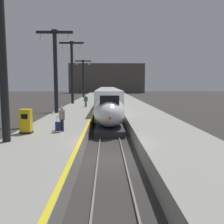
% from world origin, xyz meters
% --- Properties ---
extents(ground_plane, '(260.00, 260.00, 0.00)m').
position_xyz_m(ground_plane, '(0.00, 0.00, 0.00)').
color(ground_plane, '#33302D').
extents(platform_left, '(4.80, 110.00, 1.05)m').
position_xyz_m(platform_left, '(-4.05, 24.75, 0.53)').
color(platform_left, gray).
rests_on(platform_left, ground).
extents(platform_right, '(4.80, 110.00, 1.05)m').
position_xyz_m(platform_right, '(4.05, 24.75, 0.53)').
color(platform_right, gray).
rests_on(platform_right, ground).
extents(platform_left_safety_stripe, '(0.20, 107.80, 0.01)m').
position_xyz_m(platform_left_safety_stripe, '(-1.77, 24.75, 1.05)').
color(platform_left_safety_stripe, yellow).
rests_on(platform_left_safety_stripe, platform_left).
extents(rail_main_left, '(0.08, 110.00, 0.12)m').
position_xyz_m(rail_main_left, '(-0.75, 27.50, 0.06)').
color(rail_main_left, slate).
rests_on(rail_main_left, ground).
extents(rail_main_right, '(0.08, 110.00, 0.12)m').
position_xyz_m(rail_main_right, '(0.75, 27.50, 0.06)').
color(rail_main_right, slate).
rests_on(rail_main_right, ground).
extents(highspeed_train_main, '(2.92, 37.46, 3.60)m').
position_xyz_m(highspeed_train_main, '(0.00, 23.24, 1.93)').
color(highspeed_train_main, silver).
rests_on(highspeed_train_main, ground).
extents(station_column_near, '(4.00, 0.68, 9.99)m').
position_xyz_m(station_column_near, '(-5.85, 0.13, 7.11)').
color(station_column_near, black).
rests_on(station_column_near, platform_left).
extents(station_column_mid, '(4.00, 0.68, 9.11)m').
position_xyz_m(station_column_mid, '(-5.90, 13.92, 6.54)').
color(station_column_mid, black).
rests_on(station_column_mid, platform_left).
extents(station_column_far, '(4.00, 0.68, 10.13)m').
position_xyz_m(station_column_far, '(-5.90, 26.97, 7.08)').
color(station_column_far, black).
rests_on(station_column_far, platform_left).
extents(station_column_distant, '(4.00, 0.68, 9.05)m').
position_xyz_m(station_column_distant, '(-5.90, 46.31, 6.50)').
color(station_column_distant, black).
rests_on(station_column_distant, platform_left).
extents(passenger_near_edge, '(0.45, 0.42, 1.69)m').
position_xyz_m(passenger_near_edge, '(-3.31, 3.07, 2.04)').
color(passenger_near_edge, '#23232D').
rests_on(passenger_near_edge, platform_left).
extents(passenger_mid_platform, '(0.57, 0.23, 1.69)m').
position_xyz_m(passenger_mid_platform, '(-3.19, 20.82, 2.04)').
color(passenger_mid_platform, '#23232D').
rests_on(passenger_mid_platform, platform_left).
extents(rolling_suitcase, '(0.40, 0.22, 0.98)m').
position_xyz_m(rolling_suitcase, '(-3.63, 3.37, 1.35)').
color(rolling_suitcase, navy).
rests_on(rolling_suitcase, platform_left).
extents(ticket_machine_yellow, '(0.76, 0.62, 1.60)m').
position_xyz_m(ticket_machine_yellow, '(-5.55, 2.42, 1.79)').
color(ticket_machine_yellow, yellow).
rests_on(ticket_machine_yellow, platform_left).
extents(terminus_back_wall, '(36.00, 2.00, 14.00)m').
position_xyz_m(terminus_back_wall, '(0.00, 102.00, 7.00)').
color(terminus_back_wall, '#4C4742').
rests_on(terminus_back_wall, ground).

